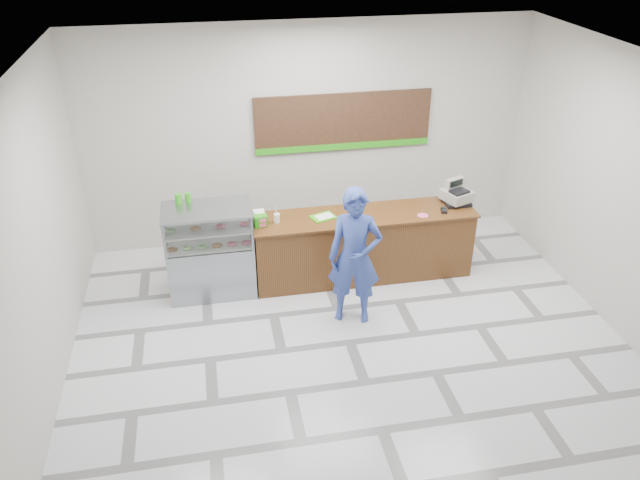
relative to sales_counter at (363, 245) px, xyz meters
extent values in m
plane|color=silver|center=(-0.55, -1.55, -0.52)|extent=(7.00, 7.00, 0.00)
plane|color=#BBB6AC|center=(-0.55, 1.45, 1.23)|extent=(7.00, 0.00, 7.00)
plane|color=silver|center=(-0.55, -1.55, 2.98)|extent=(7.00, 7.00, 0.00)
cube|color=brown|center=(0.00, 0.00, -0.02)|extent=(3.20, 0.70, 1.00)
cube|color=brown|center=(0.00, 0.00, 0.50)|extent=(3.26, 0.76, 0.03)
cube|color=gray|center=(-2.22, 0.00, -0.12)|extent=(1.20, 0.70, 0.80)
cube|color=white|center=(-2.22, 0.00, 0.53)|extent=(1.20, 0.70, 0.50)
cube|color=gray|center=(-2.22, 0.00, 0.80)|extent=(1.22, 0.72, 0.03)
cube|color=silver|center=(-2.22, 0.00, 0.30)|extent=(1.14, 0.64, 0.02)
cube|color=silver|center=(-2.22, 0.00, 0.54)|extent=(1.14, 0.64, 0.02)
torus|color=#A25E2B|center=(-2.72, -0.10, 0.34)|extent=(0.15, 0.15, 0.05)
torus|color=#93D176|center=(-2.52, -0.10, 0.34)|extent=(0.15, 0.15, 0.05)
torus|color=#93D176|center=(-2.32, -0.10, 0.34)|extent=(0.15, 0.15, 0.05)
torus|color=#A25E2B|center=(-2.12, -0.10, 0.34)|extent=(0.15, 0.15, 0.05)
torus|color=#E65A79|center=(-1.92, -0.10, 0.34)|extent=(0.15, 0.15, 0.05)
torus|color=#E65A79|center=(-1.72, -0.10, 0.34)|extent=(0.15, 0.15, 0.05)
torus|color=#93D176|center=(-2.72, 0.05, 0.58)|extent=(0.15, 0.15, 0.05)
torus|color=#A25E2B|center=(-2.39, 0.05, 0.58)|extent=(0.15, 0.15, 0.05)
torus|color=#E65A79|center=(-2.05, 0.05, 0.58)|extent=(0.15, 0.15, 0.05)
torus|color=#E65A79|center=(-1.72, 0.05, 0.58)|extent=(0.15, 0.15, 0.05)
cube|color=black|center=(0.00, 1.41, 1.43)|extent=(2.80, 0.05, 0.90)
cube|color=#289914|center=(0.00, 1.38, 1.03)|extent=(2.80, 0.02, 0.10)
cube|color=black|center=(1.44, 0.10, 0.54)|extent=(0.37, 0.37, 0.06)
cube|color=gray|center=(1.44, 0.10, 0.64)|extent=(0.49, 0.50, 0.15)
cube|color=black|center=(1.44, 0.03, 0.74)|extent=(0.31, 0.27, 0.04)
cube|color=gray|center=(1.44, 0.21, 0.79)|extent=(0.33, 0.20, 0.15)
cube|color=black|center=(1.44, 0.16, 0.81)|extent=(0.23, 0.10, 0.09)
cube|color=black|center=(1.16, -0.13, 0.53)|extent=(0.12, 0.17, 0.04)
cube|color=#40BC14|center=(-0.60, 0.01, 0.52)|extent=(0.40, 0.34, 0.02)
cube|color=white|center=(-0.58, 0.01, 0.53)|extent=(0.28, 0.24, 0.00)
cube|color=white|center=(-1.50, 0.12, 0.58)|extent=(0.16, 0.16, 0.13)
cylinder|color=silver|center=(-1.26, -0.01, 0.58)|extent=(0.09, 0.09, 0.13)
cube|color=#289914|center=(-1.50, -0.08, 0.59)|extent=(0.20, 0.15, 0.16)
cylinder|color=#E65A79|center=(0.82, -0.20, 0.52)|extent=(0.16, 0.16, 0.00)
cylinder|color=#289914|center=(-2.58, 0.23, 0.88)|extent=(0.09, 0.09, 0.14)
cylinder|color=#289914|center=(-2.45, 0.25, 0.88)|extent=(0.09, 0.09, 0.13)
imported|color=#304598|center=(-0.38, -1.01, 0.43)|extent=(0.79, 0.63, 1.90)
camera|label=1|loc=(-2.14, -7.73, 4.57)|focal=35.00mm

